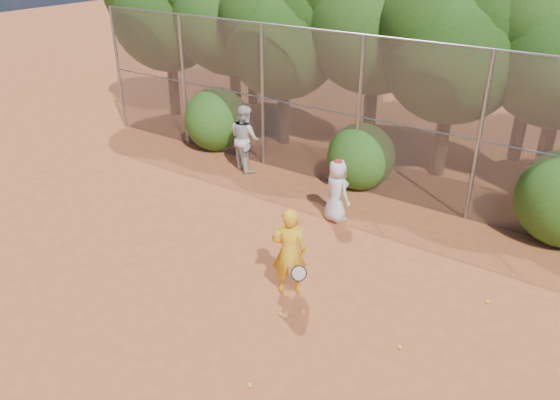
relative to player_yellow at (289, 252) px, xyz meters
The scene contains 16 objects.
ground 1.49m from the player_yellow, 95.22° to the right, with size 80.00×80.00×0.00m, color #9A4822.
fence_back 4.96m from the player_yellow, 92.70° to the left, with size 20.05×0.09×4.03m.
tree_0 12.14m from the player_yellow, 144.34° to the left, with size 4.38×3.81×6.00m.
tree_2 8.50m from the player_yellow, 124.42° to the left, with size 3.99×3.47×5.47m.
tree_3 8.67m from the player_yellow, 104.96° to the left, with size 4.89×4.26×6.70m.
tree_4 7.63m from the player_yellow, 86.39° to the left, with size 4.19×3.64×5.73m.
tree_11 10.20m from the player_yellow, 78.34° to the left, with size 4.64×4.03×6.35m.
bush_0 7.97m from the player_yellow, 140.06° to the left, with size 2.00×2.00×2.00m, color #224E13.
bush_1 5.23m from the player_yellow, 102.23° to the left, with size 1.80×1.80×1.80m, color #224E13.
player_yellow is the anchor object (origin of this frame).
player_teen 3.08m from the player_yellow, 102.42° to the left, with size 0.87×0.73×1.55m.
player_white 6.02m from the player_yellow, 135.61° to the left, with size 1.12×1.01×1.89m.
ball_0 2.58m from the player_yellow, ahead, with size 0.07×0.07×0.07m, color #C7D526.
ball_1 3.82m from the player_yellow, 28.55° to the left, with size 0.07×0.07×0.07m, color #C7D526.
ball_2 2.67m from the player_yellow, 70.01° to the right, with size 0.07×0.07×0.07m, color #C7D526.
ball_4 1.14m from the player_yellow, 68.00° to the right, with size 0.07×0.07×0.07m, color #C7D526.
Camera 1 is at (4.84, -6.00, 6.31)m, focal length 35.00 mm.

